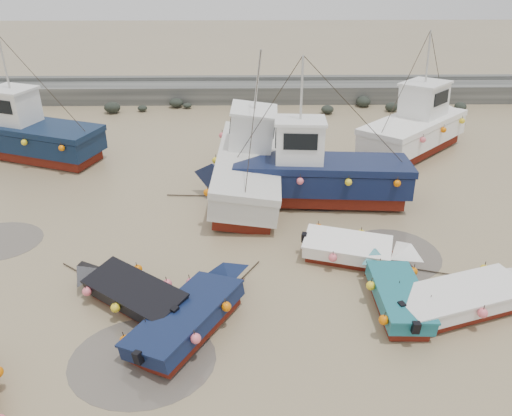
{
  "coord_description": "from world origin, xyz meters",
  "views": [
    {
      "loc": [
        -0.09,
        -12.96,
        10.48
      ],
      "look_at": [
        0.15,
        3.52,
        1.4
      ],
      "focal_mm": 35.0,
      "sensor_mm": 36.0,
      "label": 1
    }
  ],
  "objects_px": {
    "dinghy_1": "(196,312)",
    "dinghy_3": "(471,296)",
    "cabin_boat_2": "(307,173)",
    "dinghy_4": "(129,288)",
    "dinghy_5": "(358,248)",
    "cabin_boat_0": "(25,133)",
    "cabin_boat_1": "(246,160)",
    "cabin_boat_3": "(420,126)",
    "person": "(218,207)",
    "dinghy_2": "(395,289)"
  },
  "relations": [
    {
      "from": "dinghy_3",
      "to": "person",
      "type": "distance_m",
      "value": 10.81
    },
    {
      "from": "dinghy_1",
      "to": "dinghy_4",
      "type": "relative_size",
      "value": 1.16
    },
    {
      "from": "dinghy_2",
      "to": "dinghy_3",
      "type": "distance_m",
      "value": 2.34
    },
    {
      "from": "dinghy_2",
      "to": "cabin_boat_1",
      "type": "distance_m",
      "value": 9.9
    },
    {
      "from": "dinghy_1",
      "to": "person",
      "type": "distance_m",
      "value": 7.56
    },
    {
      "from": "dinghy_1",
      "to": "dinghy_5",
      "type": "distance_m",
      "value": 6.47
    },
    {
      "from": "dinghy_4",
      "to": "cabin_boat_2",
      "type": "height_order",
      "value": "cabin_boat_2"
    },
    {
      "from": "dinghy_3",
      "to": "cabin_boat_2",
      "type": "xyz_separation_m",
      "value": [
        -4.39,
        7.53,
        0.78
      ]
    },
    {
      "from": "dinghy_4",
      "to": "cabin_boat_0",
      "type": "bearing_deg",
      "value": 69.34
    },
    {
      "from": "dinghy_4",
      "to": "cabin_boat_0",
      "type": "xyz_separation_m",
      "value": [
        -7.92,
        12.22,
        0.78
      ]
    },
    {
      "from": "cabin_boat_3",
      "to": "cabin_boat_2",
      "type": "bearing_deg",
      "value": -91.77
    },
    {
      "from": "person",
      "to": "dinghy_2",
      "type": "bearing_deg",
      "value": 114.97
    },
    {
      "from": "dinghy_2",
      "to": "dinghy_3",
      "type": "relative_size",
      "value": 0.83
    },
    {
      "from": "cabin_boat_2",
      "to": "person",
      "type": "height_order",
      "value": "cabin_boat_2"
    },
    {
      "from": "dinghy_4",
      "to": "cabin_boat_0",
      "type": "distance_m",
      "value": 14.58
    },
    {
      "from": "dinghy_4",
      "to": "cabin_boat_1",
      "type": "bearing_deg",
      "value": 12.75
    },
    {
      "from": "cabin_boat_1",
      "to": "cabin_boat_3",
      "type": "bearing_deg",
      "value": 27.74
    },
    {
      "from": "dinghy_4",
      "to": "dinghy_5",
      "type": "relative_size",
      "value": 0.95
    },
    {
      "from": "cabin_boat_0",
      "to": "cabin_boat_1",
      "type": "xyz_separation_m",
      "value": [
        11.62,
        -3.76,
        -0.03
      ]
    },
    {
      "from": "dinghy_1",
      "to": "cabin_boat_3",
      "type": "bearing_deg",
      "value": 82.96
    },
    {
      "from": "dinghy_1",
      "to": "dinghy_5",
      "type": "xyz_separation_m",
      "value": [
        5.52,
        3.36,
        0.02
      ]
    },
    {
      "from": "dinghy_3",
      "to": "person",
      "type": "height_order",
      "value": "dinghy_3"
    },
    {
      "from": "dinghy_2",
      "to": "cabin_boat_3",
      "type": "relative_size",
      "value": 0.67
    },
    {
      "from": "dinghy_4",
      "to": "dinghy_5",
      "type": "distance_m",
      "value": 8.06
    },
    {
      "from": "dinghy_4",
      "to": "dinghy_3",
      "type": "bearing_deg",
      "value": -56.32
    },
    {
      "from": "cabin_boat_2",
      "to": "cabin_boat_0",
      "type": "bearing_deg",
      "value": 73.87
    },
    {
      "from": "dinghy_5",
      "to": "cabin_boat_2",
      "type": "height_order",
      "value": "cabin_boat_2"
    },
    {
      "from": "dinghy_1",
      "to": "cabin_boat_0",
      "type": "distance_m",
      "value": 16.81
    },
    {
      "from": "cabin_boat_0",
      "to": "cabin_boat_1",
      "type": "height_order",
      "value": "same"
    },
    {
      "from": "dinghy_1",
      "to": "cabin_boat_1",
      "type": "height_order",
      "value": "cabin_boat_1"
    },
    {
      "from": "dinghy_3",
      "to": "cabin_boat_1",
      "type": "xyz_separation_m",
      "value": [
        -7.1,
        8.97,
        0.76
      ]
    },
    {
      "from": "cabin_boat_3",
      "to": "person",
      "type": "relative_size",
      "value": 4.65
    },
    {
      "from": "dinghy_1",
      "to": "cabin_boat_0",
      "type": "bearing_deg",
      "value": 158.0
    },
    {
      "from": "dinghy_3",
      "to": "cabin_boat_3",
      "type": "height_order",
      "value": "cabin_boat_3"
    },
    {
      "from": "cabin_boat_1",
      "to": "cabin_boat_0",
      "type": "bearing_deg",
      "value": 164.6
    },
    {
      "from": "dinghy_2",
      "to": "dinghy_5",
      "type": "bearing_deg",
      "value": 105.99
    },
    {
      "from": "dinghy_1",
      "to": "cabin_boat_1",
      "type": "relative_size",
      "value": 0.51
    },
    {
      "from": "dinghy_5",
      "to": "cabin_boat_3",
      "type": "bearing_deg",
      "value": 170.07
    },
    {
      "from": "cabin_boat_1",
      "to": "person",
      "type": "height_order",
      "value": "cabin_boat_1"
    },
    {
      "from": "dinghy_1",
      "to": "dinghy_3",
      "type": "distance_m",
      "value": 8.6
    },
    {
      "from": "cabin_boat_2",
      "to": "cabin_boat_3",
      "type": "xyz_separation_m",
      "value": [
        6.74,
        5.88,
        0.04
      ]
    },
    {
      "from": "dinghy_5",
      "to": "cabin_boat_2",
      "type": "xyz_separation_m",
      "value": [
        -1.34,
        4.81,
        0.76
      ]
    },
    {
      "from": "dinghy_1",
      "to": "cabin_boat_1",
      "type": "distance_m",
      "value": 9.75
    },
    {
      "from": "dinghy_2",
      "to": "person",
      "type": "distance_m",
      "value": 8.9
    },
    {
      "from": "dinghy_1",
      "to": "dinghy_2",
      "type": "xyz_separation_m",
      "value": [
        6.25,
        0.98,
        0.02
      ]
    },
    {
      "from": "dinghy_3",
      "to": "cabin_boat_2",
      "type": "bearing_deg",
      "value": -167.47
    },
    {
      "from": "dinghy_3",
      "to": "dinghy_5",
      "type": "relative_size",
      "value": 1.24
    },
    {
      "from": "dinghy_2",
      "to": "cabin_boat_2",
      "type": "xyz_separation_m",
      "value": [
        -2.07,
        7.19,
        0.76
      ]
    },
    {
      "from": "dinghy_3",
      "to": "dinghy_5",
      "type": "distance_m",
      "value": 4.08
    },
    {
      "from": "cabin_boat_3",
      "to": "dinghy_1",
      "type": "bearing_deg",
      "value": -80.71
    }
  ]
}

